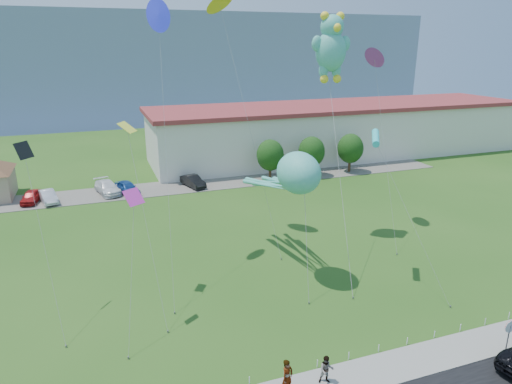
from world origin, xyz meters
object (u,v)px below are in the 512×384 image
parked_car_silver (48,196)px  teddy_bear_kite (331,46)px  octopus_kite (291,178)px  pedestrian_right (326,370)px  parked_car_red (31,197)px  parked_car_black (193,181)px  pedestrian_left (287,377)px  stop_sign (510,330)px  parked_car_blue (127,187)px  warehouse (340,129)px  parked_car_white (107,187)px

parked_car_silver → teddy_bear_kite: (25.30, -18.25, 16.30)m
octopus_kite → teddy_bear_kite: size_ratio=0.57×
pedestrian_right → teddy_bear_kite: bearing=81.9°
parked_car_red → parked_car_black: bearing=9.8°
pedestrian_left → pedestrian_right: (2.25, 0.02, -0.18)m
stop_sign → parked_car_blue: bearing=114.8°
parked_car_blue → parked_car_black: (8.04, 0.09, -0.03)m
pedestrian_right → parked_car_blue: bearing=120.0°
parked_car_red → pedestrian_left: bearing=-56.9°
warehouse → stop_sign: warehouse is taller
stop_sign → parked_car_blue: size_ratio=0.57×
warehouse → parked_car_blue: size_ratio=13.85×
stop_sign → pedestrian_left: 13.04m
pedestrian_left → parked_car_white: 38.42m
parked_car_red → parked_car_black: size_ratio=0.92×
pedestrian_left → parked_car_silver: size_ratio=0.47×
warehouse → parked_car_silver: size_ratio=14.57×
stop_sign → octopus_kite: size_ratio=0.22×
parked_car_silver → octopus_kite: 31.60m
warehouse → teddy_bear_kite: size_ratio=3.09×
stop_sign → parked_car_black: (-9.77, 38.60, -1.09)m
stop_sign → teddy_bear_kite: bearing=93.6°
parked_car_blue → parked_car_black: bearing=-19.1°
parked_car_white → octopus_kite: octopus_kite is taller
pedestrian_left → teddy_bear_kite: size_ratio=0.10×
parked_car_silver → parked_car_blue: (8.74, 0.26, 0.06)m
warehouse → parked_car_white: (-36.55, -8.88, -3.31)m
parked_car_red → parked_car_black: (18.58, -0.24, 0.03)m
parked_car_silver → pedestrian_right: bearing=-81.9°
stop_sign → octopus_kite: (-7.36, 14.10, 5.76)m
parked_car_blue → parked_car_silver: bearing=161.9°
stop_sign → pedestrian_left: size_ratio=1.27×
warehouse → parked_car_blue: (-34.31, -9.70, -3.31)m
teddy_bear_kite → parked_car_silver: bearing=144.2°
pedestrian_right → warehouse: bearing=78.8°
parked_car_white → teddy_bear_kite: size_ratio=0.26×
pedestrian_left → teddy_bear_kite: bearing=28.8°
parked_car_silver → parked_car_white: (6.50, 1.08, 0.06)m
parked_car_silver → parked_car_blue: size_ratio=0.95×
parked_car_black → warehouse: bearing=2.9°
warehouse → octopus_kite: bearing=-125.0°
warehouse → stop_sign: bearing=-108.9°
stop_sign → parked_car_white: size_ratio=0.48×
octopus_kite → stop_sign: bearing=-62.5°
pedestrian_left → parked_car_red: size_ratio=0.49×
warehouse → parked_car_red: size_ratio=15.20×
stop_sign → pedestrian_right: 10.83m
pedestrian_right → octopus_kite: size_ratio=0.14×
octopus_kite → pedestrian_left: bearing=-113.9°
parked_car_red → octopus_kite: (21.00, -24.74, 6.88)m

